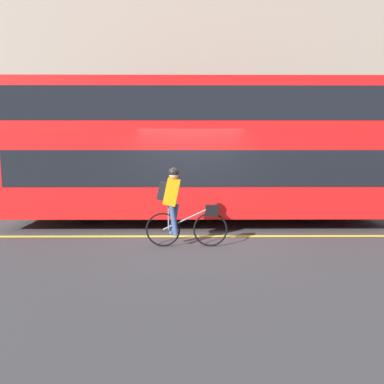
# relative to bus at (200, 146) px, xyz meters

# --- Properties ---
(ground_plane) EXTENTS (80.00, 80.00, 0.00)m
(ground_plane) POSITION_rel_bus_xyz_m (-0.25, -1.56, -2.09)
(ground_plane) COLOR #38383A
(road_center_line) EXTENTS (50.00, 0.14, 0.01)m
(road_center_line) POSITION_rel_bus_xyz_m (-0.25, -1.66, -2.08)
(road_center_line) COLOR yellow
(road_center_line) RESTS_ON ground_plane
(sidewalk_curb) EXTENTS (60.00, 2.53, 0.12)m
(sidewalk_curb) POSITION_rel_bus_xyz_m (-0.25, 3.31, -2.02)
(sidewalk_curb) COLOR gray
(sidewalk_curb) RESTS_ON ground_plane
(building_facade) EXTENTS (60.00, 0.30, 9.27)m
(building_facade) POSITION_rel_bus_xyz_m (-0.25, 4.72, 2.55)
(building_facade) COLOR gray
(building_facade) RESTS_ON ground_plane
(bus) EXTENTS (9.90, 2.61, 3.73)m
(bus) POSITION_rel_bus_xyz_m (0.00, 0.00, 0.00)
(bus) COLOR black
(bus) RESTS_ON ground_plane
(cyclist_on_bike) EXTENTS (1.71, 0.32, 1.66)m
(cyclist_on_bike) POSITION_rel_bus_xyz_m (-0.52, -2.52, -1.19)
(cyclist_on_bike) COLOR black
(cyclist_on_bike) RESTS_ON ground_plane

